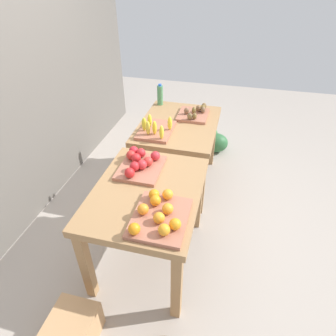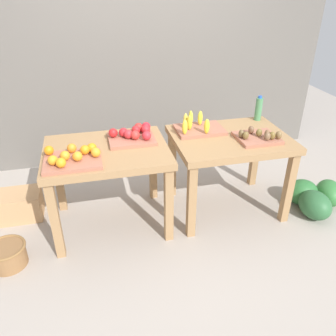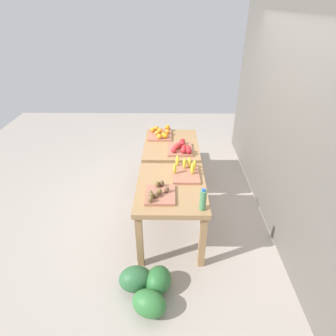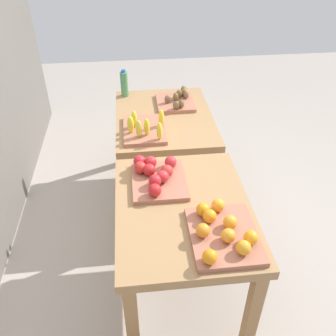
# 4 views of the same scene
# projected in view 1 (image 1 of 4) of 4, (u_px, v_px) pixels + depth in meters

# --- Properties ---
(ground_plane) EXTENTS (8.00, 8.00, 0.00)m
(ground_plane) POSITION_uv_depth(u_px,v_px,m) (166.00, 212.00, 3.03)
(ground_plane) COLOR #A89D93
(back_wall) EXTENTS (4.40, 0.12, 3.00)m
(back_wall) POSITION_uv_depth(u_px,v_px,m) (11.00, 57.00, 2.41)
(back_wall) COLOR #645E57
(back_wall) RESTS_ON ground_plane
(display_table_left) EXTENTS (1.04, 0.80, 0.77)m
(display_table_left) POSITION_uv_depth(u_px,v_px,m) (147.00, 201.00, 2.20)
(display_table_left) COLOR #A0784D
(display_table_left) RESTS_ON ground_plane
(display_table_right) EXTENTS (1.04, 0.80, 0.77)m
(display_table_right) POSITION_uv_depth(u_px,v_px,m) (178.00, 132.00, 3.08)
(display_table_right) COLOR #A0784D
(display_table_right) RESTS_ON ground_plane
(orange_bin) EXTENTS (0.46, 0.36, 0.11)m
(orange_bin) POSITION_uv_depth(u_px,v_px,m) (159.00, 215.00, 1.87)
(orange_bin) COLOR #A96850
(orange_bin) RESTS_ON display_table_left
(apple_bin) EXTENTS (0.41, 0.34, 0.11)m
(apple_bin) POSITION_uv_depth(u_px,v_px,m) (140.00, 163.00, 2.33)
(apple_bin) COLOR #A96850
(apple_bin) RESTS_ON display_table_left
(banana_crate) EXTENTS (0.44, 0.32, 0.17)m
(banana_crate) POSITION_uv_depth(u_px,v_px,m) (156.00, 129.00, 2.82)
(banana_crate) COLOR #A96850
(banana_crate) RESTS_ON display_table_right
(kiwi_bin) EXTENTS (0.36, 0.32, 0.10)m
(kiwi_bin) POSITION_uv_depth(u_px,v_px,m) (194.00, 114.00, 3.13)
(kiwi_bin) COLOR #A96850
(kiwi_bin) RESTS_ON display_table_right
(water_bottle) EXTENTS (0.07, 0.07, 0.25)m
(water_bottle) POSITION_uv_depth(u_px,v_px,m) (160.00, 95.00, 3.33)
(water_bottle) COLOR #4C8C59
(water_bottle) RESTS_ON display_table_right
(watermelon_pile) EXTENTS (0.62, 0.59, 0.27)m
(watermelon_pile) POSITION_uv_depth(u_px,v_px,m) (207.00, 139.00, 4.02)
(watermelon_pile) COLOR #327536
(watermelon_pile) RESTS_ON ground_plane
(cardboard_produce_box) EXTENTS (0.40, 0.30, 0.26)m
(cardboard_produce_box) POSITION_uv_depth(u_px,v_px,m) (70.00, 335.00, 1.91)
(cardboard_produce_box) COLOR tan
(cardboard_produce_box) RESTS_ON ground_plane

